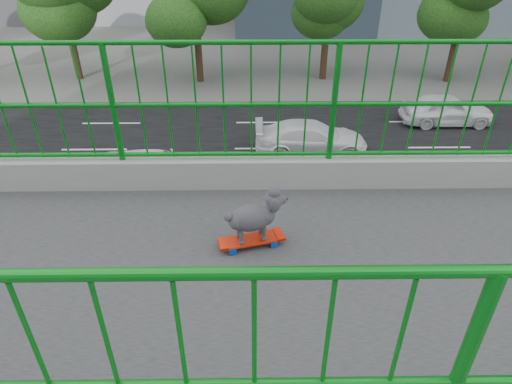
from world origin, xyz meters
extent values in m
cube|color=black|center=(-13.00, 0.00, 0.01)|extent=(18.00, 90.00, 0.02)
cube|color=#2D2D2F|center=(0.00, 0.00, 6.75)|extent=(3.00, 24.00, 0.50)
cube|color=gray|center=(-1.40, 0.00, 7.15)|extent=(0.20, 24.00, 0.30)
cylinder|color=#0D7519|center=(-1.40, 0.00, 8.40)|extent=(0.04, 24.00, 0.04)
cylinder|color=#0D7519|center=(-1.40, 0.00, 7.85)|extent=(0.04, 24.00, 0.04)
cylinder|color=#0D7519|center=(-1.40, 0.00, 7.85)|extent=(0.06, 0.06, 1.10)
cylinder|color=#0D7519|center=(1.40, 0.00, 8.40)|extent=(0.04, 24.00, 0.04)
cylinder|color=#0D7519|center=(1.40, 0.00, 7.85)|extent=(0.04, 24.00, 0.04)
cylinder|color=#0D7519|center=(1.40, 0.00, 7.85)|extent=(0.06, 0.06, 1.10)
cylinder|color=black|center=(-26.40, -12.00, 1.49)|extent=(0.44, 0.44, 2.97)
cylinder|color=black|center=(-25.80, -4.00, 1.36)|extent=(0.44, 0.44, 2.73)
ellipsoid|color=#14360E|center=(-25.80, -4.00, 4.51)|extent=(4.20, 4.20, 3.57)
cylinder|color=black|center=(-26.20, 4.00, 1.43)|extent=(0.44, 0.44, 2.87)
ellipsoid|color=#14360E|center=(-26.20, 4.00, 4.82)|extent=(4.60, 4.60, 3.91)
cylinder|color=black|center=(-25.60, 12.00, 1.33)|extent=(0.44, 0.44, 2.66)
ellipsoid|color=#14360E|center=(-25.60, 12.00, 4.36)|extent=(4.00, 4.00, 3.40)
cube|color=red|center=(-0.44, -0.76, 7.06)|extent=(0.29, 0.56, 0.02)
cube|color=#99999E|center=(-0.40, -0.93, 7.04)|extent=(0.10, 0.06, 0.02)
cylinder|color=#083AB6|center=(-0.47, -0.94, 7.03)|extent=(0.04, 0.07, 0.06)
sphere|color=yellow|center=(-0.47, -0.94, 7.03)|extent=(0.03, 0.03, 0.03)
cylinder|color=#083AB6|center=(-0.33, -0.91, 7.03)|extent=(0.04, 0.07, 0.06)
sphere|color=yellow|center=(-0.33, -0.91, 7.03)|extent=(0.03, 0.03, 0.03)
cube|color=#99999E|center=(-0.48, -0.59, 7.04)|extent=(0.10, 0.06, 0.02)
cylinder|color=#083AB6|center=(-0.55, -0.61, 7.03)|extent=(0.04, 0.07, 0.06)
sphere|color=yellow|center=(-0.55, -0.61, 7.03)|extent=(0.03, 0.03, 0.03)
cylinder|color=#083AB6|center=(-0.42, -0.57, 7.03)|extent=(0.04, 0.07, 0.06)
sphere|color=yellow|center=(-0.42, -0.57, 7.03)|extent=(0.03, 0.03, 0.03)
ellipsoid|color=#29272C|center=(-0.44, -0.76, 7.28)|extent=(0.29, 0.38, 0.23)
sphere|color=#29272C|center=(-0.49, -0.58, 7.43)|extent=(0.15, 0.15, 0.15)
sphere|color=black|center=(-0.51, -0.48, 7.41)|extent=(0.03, 0.03, 0.03)
sphere|color=#29272C|center=(-0.40, -0.93, 7.32)|extent=(0.08, 0.08, 0.08)
cylinder|color=#29272C|center=(-0.51, -0.68, 7.14)|extent=(0.03, 0.03, 0.14)
cylinder|color=#29272C|center=(-0.42, -0.65, 7.14)|extent=(0.03, 0.03, 0.14)
cylinder|color=#29272C|center=(-0.46, -0.86, 7.14)|extent=(0.03, 0.03, 0.14)
cylinder|color=#29272C|center=(-0.37, -0.84, 7.14)|extent=(0.03, 0.03, 0.14)
imported|color=#C50907|center=(-6.00, 1.31, 0.79)|extent=(1.87, 4.65, 1.59)
imported|color=white|center=(-12.40, -4.35, 0.78)|extent=(2.60, 5.63, 1.56)
imported|color=white|center=(-15.60, 1.96, 0.73)|extent=(2.04, 5.02, 1.46)
imported|color=white|center=(-18.80, 9.28, 0.77)|extent=(1.83, 4.55, 1.55)
imported|color=white|center=(-9.20, 3.13, 0.70)|extent=(2.34, 5.07, 1.41)
camera|label=1|loc=(2.40, -0.76, 9.33)|focal=31.06mm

